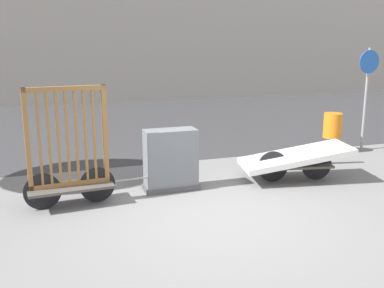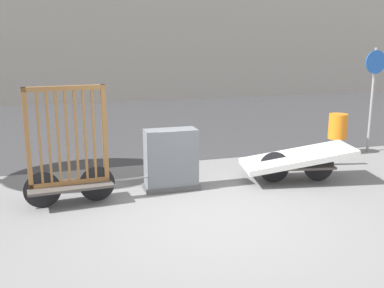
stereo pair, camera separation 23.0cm
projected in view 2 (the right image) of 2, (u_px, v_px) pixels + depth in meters
ground_plane at (216, 218)px, 6.44m from camera, size 60.00×60.00×0.00m
road_strip at (128, 123)px, 13.94m from camera, size 56.00×9.89×0.01m
bike_cart_with_bedframe at (69, 163)px, 6.85m from camera, size 2.02×0.66×1.84m
bike_cart_with_mattress at (297, 159)px, 8.03m from camera, size 2.35×1.25×0.66m
utility_cabinet at (171, 162)px, 7.60m from camera, size 0.93×0.45×1.04m
trash_bin at (338, 127)px, 9.97m from camera, size 0.41×0.41×0.91m
sign_post at (373, 86)px, 10.00m from camera, size 0.52×0.06×2.34m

